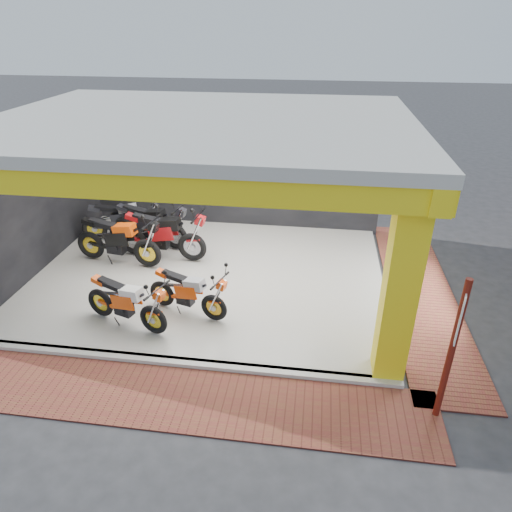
{
  "coord_description": "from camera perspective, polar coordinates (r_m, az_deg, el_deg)",
  "views": [
    {
      "loc": [
        2.37,
        -7.0,
        5.46
      ],
      "look_at": [
        1.17,
        1.56,
        0.9
      ],
      "focal_mm": 32.0,
      "sensor_mm": 36.0,
      "label": 1
    }
  ],
  "objects": [
    {
      "name": "moto_row_e",
      "position": [
        12.5,
        -13.42,
        4.97
      ],
      "size": [
        2.31,
        1.33,
        1.33
      ],
      "primitive_type": null,
      "rotation": [
        0.0,
        0.0,
        0.26
      ],
      "color": "black",
      "rests_on": "showroom_floor"
    },
    {
      "name": "floor_kerb",
      "position": [
        8.4,
        -10.68,
        -12.84
      ],
      "size": [
        8.0,
        0.2,
        0.1
      ],
      "primitive_type": "cube",
      "color": "white",
      "rests_on": "ground"
    },
    {
      "name": "moto_hero",
      "position": [
        8.67,
        -12.89,
        -6.19
      ],
      "size": [
        2.13,
        1.33,
        1.22
      ],
      "primitive_type": null,
      "rotation": [
        0.0,
        0.0,
        -0.32
      ],
      "color": "#F0490A",
      "rests_on": "showroom_floor"
    },
    {
      "name": "signpost",
      "position": [
        7.1,
        23.37,
        -10.35
      ],
      "size": [
        0.12,
        0.33,
        2.44
      ],
      "rotation": [
        0.0,
        0.0,
        -0.29
      ],
      "color": "maroon",
      "rests_on": "ground"
    },
    {
      "name": "header_beam_right",
      "position": [
        9.4,
        18.23,
        13.19
      ],
      "size": [
        0.3,
        6.4,
        0.4
      ],
      "primitive_type": "cube",
      "color": "yellow",
      "rests_on": "corner_column"
    },
    {
      "name": "ground",
      "position": [
        9.19,
        -8.73,
        -9.02
      ],
      "size": [
        80.0,
        80.0,
        0.0
      ],
      "primitive_type": "plane",
      "color": "#2D2D30",
      "rests_on": "ground"
    },
    {
      "name": "paver_right",
      "position": [
        10.79,
        19.85,
        -4.32
      ],
      "size": [
        1.4,
        7.0,
        0.03
      ],
      "primitive_type": "cube",
      "color": "brown",
      "rests_on": "ground"
    },
    {
      "name": "moto_row_b",
      "position": [
        11.03,
        -8.1,
        2.76
      ],
      "size": [
        2.49,
        1.11,
        1.48
      ],
      "primitive_type": null,
      "rotation": [
        0.0,
        0.0,
        -0.09
      ],
      "color": "#AF1216",
      "rests_on": "showroom_floor"
    },
    {
      "name": "moto_row_d",
      "position": [
        11.72,
        -10.22,
        3.93
      ],
      "size": [
        2.4,
        1.21,
        1.4
      ],
      "primitive_type": null,
      "rotation": [
        0.0,
        0.0,
        -0.16
      ],
      "color": "black",
      "rests_on": "showroom_floor"
    },
    {
      "name": "corner_column",
      "position": [
        7.4,
        17.61,
        -3.73
      ],
      "size": [
        0.5,
        0.5,
        3.5
      ],
      "primitive_type": "cube",
      "color": "yellow",
      "rests_on": "ground"
    },
    {
      "name": "showroom_floor",
      "position": [
        10.76,
        -5.87,
        -2.51
      ],
      "size": [
        8.0,
        6.0,
        0.1
      ],
      "primitive_type": "cube",
      "color": "white",
      "rests_on": "ground"
    },
    {
      "name": "paver_front",
      "position": [
        7.89,
        -12.42,
        -16.63
      ],
      "size": [
        9.0,
        1.4,
        0.03
      ],
      "primitive_type": "cube",
      "color": "brown",
      "rests_on": "ground"
    },
    {
      "name": "header_beam_front",
      "position": [
        6.8,
        -13.02,
        8.6
      ],
      "size": [
        8.4,
        0.3,
        0.4
      ],
      "primitive_type": "cube",
      "color": "yellow",
      "rests_on": "corner_column"
    },
    {
      "name": "moto_row_c",
      "position": [
        10.96,
        -13.61,
        1.96
      ],
      "size": [
        2.48,
        1.21,
        1.45
      ],
      "primitive_type": null,
      "rotation": [
        0.0,
        0.0,
        -0.14
      ],
      "color": "black",
      "rests_on": "showroom_floor"
    },
    {
      "name": "back_wall",
      "position": [
        12.88,
        -3.03,
        11.03
      ],
      "size": [
        8.2,
        0.2,
        3.5
      ],
      "primitive_type": "cube",
      "color": "black",
      "rests_on": "ground"
    },
    {
      "name": "showroom_ceiling",
      "position": [
        9.49,
        -6.93,
        16.33
      ],
      "size": [
        8.4,
        6.4,
        0.2
      ],
      "primitive_type": "cube",
      "color": "beige",
      "rests_on": "corner_column"
    },
    {
      "name": "moto_row_a",
      "position": [
        8.86,
        -5.35,
        -4.98
      ],
      "size": [
        2.01,
        1.21,
        1.15
      ],
      "primitive_type": null,
      "rotation": [
        0.0,
        0.0,
        -0.29
      ],
      "color": "#E44309",
      "rests_on": "showroom_floor"
    },
    {
      "name": "left_wall",
      "position": [
        11.69,
        -26.37,
        6.37
      ],
      "size": [
        0.2,
        6.2,
        3.5
      ],
      "primitive_type": "cube",
      "color": "black",
      "rests_on": "ground"
    }
  ]
}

